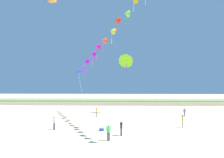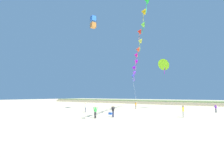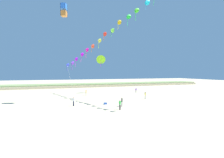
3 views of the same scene
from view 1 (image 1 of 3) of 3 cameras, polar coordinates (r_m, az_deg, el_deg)
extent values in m
plane|color=beige|center=(22.21, -4.26, -16.44)|extent=(240.00, 240.00, 0.00)
cube|color=#BFAE8B|center=(69.65, 0.46, -5.66)|extent=(120.00, 11.52, 0.94)
cube|color=#7A8E56|center=(69.60, 0.46, -5.16)|extent=(120.00, 9.79, 0.54)
cylinder|color=#282D4C|center=(31.65, -13.82, -11.02)|extent=(0.13, 0.13, 0.86)
cylinder|color=#282D4C|center=(31.51, -13.68, -11.07)|extent=(0.13, 0.13, 0.86)
cylinder|color=white|center=(31.46, -13.74, -9.73)|extent=(0.23, 0.23, 0.61)
cylinder|color=white|center=(31.63, -13.91, -9.60)|extent=(0.20, 0.20, 0.58)
cylinder|color=white|center=(31.29, -13.57, -9.69)|extent=(0.20, 0.20, 0.58)
sphere|color=tan|center=(31.40, -13.74, -8.96)|extent=(0.23, 0.23, 0.23)
cylinder|color=#474C56|center=(44.74, 16.96, -8.17)|extent=(0.11, 0.11, 0.78)
cylinder|color=#474C56|center=(44.77, 17.13, -8.16)|extent=(0.11, 0.11, 0.78)
cylinder|color=purple|center=(44.68, 17.04, -7.32)|extent=(0.21, 0.21, 0.55)
cylinder|color=purple|center=(44.64, 16.82, -7.27)|extent=(0.19, 0.09, 0.52)
cylinder|color=purple|center=(44.71, 17.27, -7.26)|extent=(0.19, 0.09, 0.52)
sphere|color=tan|center=(44.64, 17.04, -6.83)|extent=(0.21, 0.21, 0.21)
cylinder|color=#726656|center=(42.65, -3.71, -8.54)|extent=(0.12, 0.12, 0.82)
cylinder|color=#726656|center=(42.51, -3.77, -8.56)|extent=(0.12, 0.12, 0.82)
cylinder|color=orange|center=(42.50, -3.74, -7.61)|extent=(0.22, 0.22, 0.58)
cylinder|color=orange|center=(42.67, -3.66, -7.52)|extent=(0.12, 0.21, 0.55)
cylinder|color=orange|center=(42.31, -3.81, -7.57)|extent=(0.12, 0.21, 0.55)
sphere|color=brown|center=(42.45, -3.74, -7.06)|extent=(0.22, 0.22, 0.22)
cylinder|color=black|center=(25.04, -0.69, -13.67)|extent=(0.13, 0.13, 0.87)
cylinder|color=black|center=(24.99, -1.03, -13.70)|extent=(0.13, 0.13, 0.87)
cylinder|color=green|center=(24.86, -0.86, -12.02)|extent=(0.23, 0.23, 0.61)
cylinder|color=green|center=(24.93, -0.43, -11.88)|extent=(0.22, 0.16, 0.58)
cylinder|color=green|center=(24.79, -1.29, -11.94)|extent=(0.22, 0.16, 0.58)
sphere|color=beige|center=(24.79, -0.86, -11.04)|extent=(0.23, 0.23, 0.23)
cylinder|color=#282D4C|center=(27.21, 2.17, -12.66)|extent=(0.13, 0.13, 0.87)
cylinder|color=#282D4C|center=(27.34, 2.31, -12.60)|extent=(0.13, 0.13, 0.87)
cylinder|color=black|center=(27.14, 2.24, -11.09)|extent=(0.23, 0.23, 0.62)
cylinder|color=black|center=(26.95, 2.06, -11.06)|extent=(0.17, 0.22, 0.59)
cylinder|color=black|center=(27.31, 2.42, -10.93)|extent=(0.17, 0.22, 0.59)
sphere|color=beige|center=(27.07, 2.24, -10.19)|extent=(0.24, 0.24, 0.24)
cylinder|color=gray|center=(33.67, 16.64, -10.42)|extent=(0.12, 0.12, 0.85)
cylinder|color=gray|center=(33.82, 16.60, -10.38)|extent=(0.12, 0.12, 0.85)
cylinder|color=yellow|center=(33.64, 16.61, -9.17)|extent=(0.22, 0.22, 0.60)
cylinder|color=yellow|center=(33.44, 16.65, -9.14)|extent=(0.11, 0.21, 0.57)
cylinder|color=yellow|center=(33.82, 16.57, -9.05)|extent=(0.11, 0.21, 0.57)
sphere|color=brown|center=(33.58, 16.61, -8.46)|extent=(0.23, 0.23, 0.23)
cone|color=#394AEF|center=(50.20, -8.14, 2.04)|extent=(1.30, 1.38, 1.18)
cylinder|color=#5239E5|center=(50.29, -8.22, 0.89)|extent=(0.21, 0.17, 1.58)
cone|color=#7D37E4|center=(48.24, -6.96, 2.85)|extent=(1.36, 1.40, 1.19)
cylinder|color=#A839E5|center=(48.30, -7.04, 1.36)|extent=(0.32, 0.19, 2.05)
cone|color=#9311D9|center=(46.23, -6.24, 4.29)|extent=(1.30, 1.35, 1.15)
cylinder|color=#D239E5|center=(46.26, -6.32, 2.73)|extent=(0.23, 0.17, 2.07)
cone|color=#BF0DDF|center=(44.78, -4.58, 6.06)|extent=(1.29, 1.37, 1.17)
cylinder|color=#E539D6|center=(44.77, -4.67, 4.48)|extent=(0.31, 0.11, 2.01)
cone|color=#E50E9F|center=(42.75, -3.48, 7.81)|extent=(1.28, 1.37, 1.18)
cylinder|color=#E53983|center=(42.70, -3.58, 6.13)|extent=(0.27, 0.28, 2.05)
cone|color=#EF4526|center=(41.25, -1.93, 9.25)|extent=(1.25, 1.32, 1.12)
cylinder|color=orange|center=(41.21, -2.04, 7.91)|extent=(0.15, 0.16, 1.46)
cone|color=#B9C739|center=(39.72, 0.01, 11.48)|extent=(1.31, 1.38, 1.18)
cylinder|color=#ABE539|center=(39.61, -0.11, 9.84)|extent=(0.09, 0.13, 1.82)
cone|color=red|center=(38.13, 1.20, 13.98)|extent=(1.26, 1.36, 1.16)
cylinder|color=orange|center=(38.01, 1.07, 12.52)|extent=(0.16, 0.13, 1.50)
cone|color=#6BD73A|center=(36.83, 3.51, 15.43)|extent=(1.17, 1.31, 1.11)
cylinder|color=#46E539|center=(36.70, 3.37, 14.05)|extent=(0.22, 0.24, 1.34)
cylinder|color=yellow|center=(35.37, 5.23, 17.08)|extent=(0.15, 0.11, 1.44)
cylinder|color=silver|center=(49.29, -7.25, -3.10)|extent=(1.86, 1.06, 8.45)
cone|color=#84E31D|center=(46.81, 3.42, 4.53)|extent=(3.09, 2.45, 2.91)
cone|color=#A22DE5|center=(46.82, 3.42, 4.55)|extent=(1.71, 1.40, 1.63)
cylinder|color=#A22DE5|center=(46.69, 3.42, 2.79)|extent=(0.32, 0.37, 2.00)
cube|color=blue|center=(30.11, -2.52, -12.05)|extent=(0.56, 0.40, 0.36)
cube|color=white|center=(30.07, -2.52, -11.65)|extent=(0.58, 0.41, 0.06)
cylinder|color=black|center=(30.06, -2.52, -11.54)|extent=(0.45, 0.03, 0.03)
camera|label=2|loc=(15.97, 69.70, -10.18)|focal=28.00mm
camera|label=3|loc=(10.51, -81.73, 2.26)|focal=24.00mm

